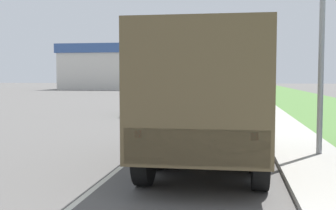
{
  "coord_description": "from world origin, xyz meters",
  "views": [
    {
      "loc": [
        2.59,
        -0.6,
        2.1
      ],
      "look_at": [
        0.79,
        10.75,
        1.32
      ],
      "focal_mm": 45.0,
      "sensor_mm": 36.0,
      "label": 1
    }
  ],
  "objects_px": {
    "car_second_ahead": "(190,91)",
    "lamp_post": "(313,4)",
    "military_truck": "(208,92)",
    "car_third_ahead": "(227,89)",
    "car_nearest_ahead": "(151,101)"
  },
  "relations": [
    {
      "from": "car_second_ahead",
      "to": "lamp_post",
      "type": "distance_m",
      "value": 28.78
    },
    {
      "from": "military_truck",
      "to": "lamp_post",
      "type": "relative_size",
      "value": 1.07
    },
    {
      "from": "car_third_ahead",
      "to": "lamp_post",
      "type": "xyz_separation_m",
      "value": [
        2.82,
        -39.63,
        3.25
      ]
    },
    {
      "from": "car_nearest_ahead",
      "to": "car_second_ahead",
      "type": "distance_m",
      "value": 15.91
    },
    {
      "from": "car_third_ahead",
      "to": "lamp_post",
      "type": "relative_size",
      "value": 0.66
    },
    {
      "from": "military_truck",
      "to": "lamp_post",
      "type": "xyz_separation_m",
      "value": [
        2.55,
        1.3,
        2.19
      ]
    },
    {
      "from": "lamp_post",
      "to": "military_truck",
      "type": "bearing_deg",
      "value": -153.07
    },
    {
      "from": "military_truck",
      "to": "car_third_ahead",
      "type": "xyz_separation_m",
      "value": [
        -0.27,
        40.92,
        -1.06
      ]
    },
    {
      "from": "car_second_ahead",
      "to": "car_third_ahead",
      "type": "xyz_separation_m",
      "value": [
        3.26,
        11.68,
        -0.1
      ]
    },
    {
      "from": "car_second_ahead",
      "to": "lamp_post",
      "type": "xyz_separation_m",
      "value": [
        6.09,
        -27.95,
        3.16
      ]
    },
    {
      "from": "military_truck",
      "to": "car_second_ahead",
      "type": "height_order",
      "value": "military_truck"
    },
    {
      "from": "car_second_ahead",
      "to": "lamp_post",
      "type": "height_order",
      "value": "lamp_post"
    },
    {
      "from": "lamp_post",
      "to": "car_second_ahead",
      "type": "bearing_deg",
      "value": 102.28
    },
    {
      "from": "car_second_ahead",
      "to": "car_third_ahead",
      "type": "bearing_deg",
      "value": 74.4
    },
    {
      "from": "car_nearest_ahead",
      "to": "car_second_ahead",
      "type": "xyz_separation_m",
      "value": [
        0.52,
        15.9,
        0.02
      ]
    }
  ]
}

